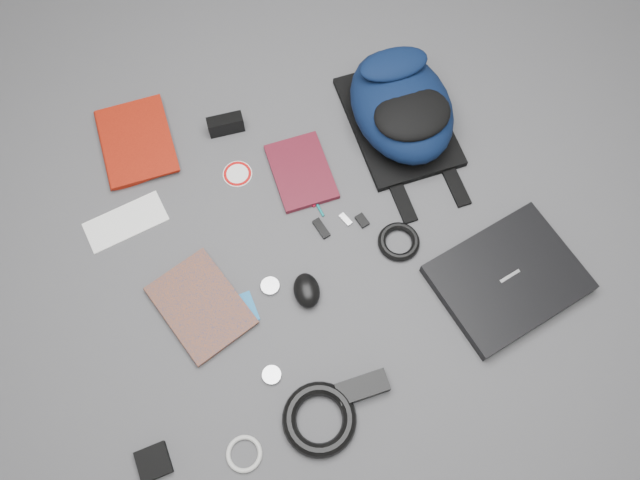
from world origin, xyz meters
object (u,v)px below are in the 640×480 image
object	(u,v)px
comic_book	(170,328)
mouse	(307,291)
laptop	(508,278)
power_brick	(362,387)
dvd_case	(301,172)
textbook_red	(102,151)
backpack	(401,106)
compact_camera	(226,125)
pouch	(154,462)

from	to	relation	value
comic_book	mouse	size ratio (longest dim) A/B	2.70
laptop	power_brick	xyz separation A→B (m)	(-0.45, -0.14, -0.00)
dvd_case	mouse	distance (m)	0.35
textbook_red	mouse	distance (m)	0.71
dvd_case	power_brick	distance (m)	0.61
mouse	comic_book	bearing A→B (deg)	-177.07
backpack	comic_book	xyz separation A→B (m)	(-0.76, -0.39, -0.08)
dvd_case	power_brick	size ratio (longest dim) A/B	1.73
comic_book	dvd_case	size ratio (longest dim) A/B	1.17
compact_camera	dvd_case	bearing A→B (deg)	-48.15
dvd_case	power_brick	world-z (taller)	power_brick
dvd_case	compact_camera	world-z (taller)	compact_camera
laptop	pouch	size ratio (longest dim) A/B	4.87
mouse	dvd_case	bearing A→B (deg)	80.73
comic_book	compact_camera	bearing A→B (deg)	41.77
backpack	pouch	xyz separation A→B (m)	(-0.87, -0.69, -0.08)
backpack	textbook_red	xyz separation A→B (m)	(-0.83, 0.16, -0.07)
textbook_red	mouse	world-z (taller)	mouse
laptop	dvd_case	distance (m)	0.62
pouch	power_brick	bearing A→B (deg)	1.09
power_brick	pouch	bearing A→B (deg)	-179.11
backpack	dvd_case	distance (m)	0.33
comic_book	pouch	xyz separation A→B (m)	(-0.11, -0.30, -0.00)
compact_camera	mouse	size ratio (longest dim) A/B	1.08
mouse	power_brick	world-z (taller)	mouse
comic_book	power_brick	distance (m)	0.50
comic_book	backpack	bearing A→B (deg)	7.55
textbook_red	compact_camera	distance (m)	0.35
backpack	pouch	distance (m)	1.11
compact_camera	textbook_red	bearing A→B (deg)	177.93
compact_camera	power_brick	size ratio (longest dim) A/B	0.80
dvd_case	mouse	bearing A→B (deg)	-105.25
comic_book	mouse	bearing A→B (deg)	-22.61
textbook_red	pouch	xyz separation A→B (m)	(-0.04, -0.86, -0.00)
power_brick	textbook_red	bearing A→B (deg)	119.17
power_brick	dvd_case	bearing A→B (deg)	86.24
comic_book	mouse	xyz separation A→B (m)	(0.35, -0.02, 0.01)
laptop	pouch	distance (m)	0.98
laptop	mouse	world-z (taller)	mouse
backpack	pouch	bearing A→B (deg)	-141.68
comic_book	compact_camera	distance (m)	0.60
laptop	comic_book	world-z (taller)	laptop
laptop	textbook_red	xyz separation A→B (m)	(-0.92, 0.70, -0.00)
backpack	compact_camera	distance (m)	0.50
mouse	power_brick	size ratio (longest dim) A/B	0.74
laptop	comic_book	bearing A→B (deg)	157.64
mouse	backpack	bearing A→B (deg)	51.07
mouse	compact_camera	bearing A→B (deg)	103.13
power_brick	comic_book	bearing A→B (deg)	144.37
comic_book	laptop	bearing A→B (deg)	-29.35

